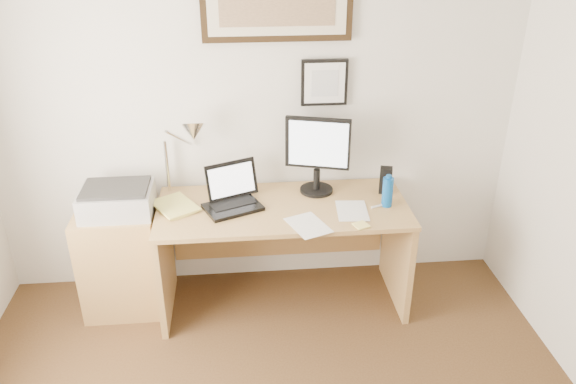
{
  "coord_description": "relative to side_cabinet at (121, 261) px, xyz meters",
  "views": [
    {
      "loc": [
        -0.11,
        -1.51,
        2.44
      ],
      "look_at": [
        0.16,
        1.43,
        0.95
      ],
      "focal_mm": 35.0,
      "sensor_mm": 36.0,
      "label": 1
    }
  ],
  "objects": [
    {
      "name": "desk_lamp",
      "position": [
        0.51,
        0.13,
        0.82
      ],
      "size": [
        0.29,
        0.27,
        0.53
      ],
      "color": "silver",
      "rests_on": "desk"
    },
    {
      "name": "sticky_pad",
      "position": [
        1.51,
        -0.35,
        0.39
      ],
      "size": [
        0.11,
        0.11,
        0.01
      ],
      "primitive_type": "cube",
      "rotation": [
        0.0,
        0.0,
        0.39
      ],
      "color": "#FFED78",
      "rests_on": "desk"
    },
    {
      "name": "laptop",
      "position": [
        0.75,
        -0.01,
        0.44
      ],
      "size": [
        0.41,
        0.41,
        0.26
      ],
      "color": "black",
      "rests_on": "desk"
    },
    {
      "name": "paper_sheet_a",
      "position": [
        1.2,
        -0.31,
        0.39
      ],
      "size": [
        0.29,
        0.33,
        0.0
      ],
      "primitive_type": "cube",
      "rotation": [
        0.0,
        0.0,
        0.38
      ],
      "color": "white",
      "rests_on": "desk"
    },
    {
      "name": "bottle_cap",
      "position": [
        1.73,
        -0.11,
        0.59
      ],
      "size": [
        0.03,
        0.03,
        0.02
      ],
      "primitive_type": "cylinder",
      "color": "#0C4FA0",
      "rests_on": "water_bottle"
    },
    {
      "name": "printer",
      "position": [
        0.03,
        0.0,
        0.45
      ],
      "size": [
        0.44,
        0.34,
        0.18
      ],
      "color": "#A2A2A5",
      "rests_on": "side_cabinet"
    },
    {
      "name": "paper_sheet_b",
      "position": [
        1.5,
        -0.16,
        0.39
      ],
      "size": [
        0.21,
        0.29,
        0.0
      ],
      "primitive_type": "cube",
      "rotation": [
        0.0,
        0.0,
        -0.08
      ],
      "color": "white",
      "rests_on": "desk"
    },
    {
      "name": "desk",
      "position": [
        1.07,
        0.04,
        0.15
      ],
      "size": [
        1.6,
        0.7,
        0.75
      ],
      "color": "#A47B45",
      "rests_on": "floor"
    },
    {
      "name": "marker_pen",
      "position": [
        1.69,
        -0.11,
        0.39
      ],
      "size": [
        0.14,
        0.06,
        0.02
      ],
      "primitive_type": "cylinder",
      "rotation": [
        0.0,
        1.57,
        0.35
      ],
      "color": "silver",
      "rests_on": "desk"
    },
    {
      "name": "wall_back",
      "position": [
        0.92,
        0.32,
        0.89
      ],
      "size": [
        3.5,
        0.02,
        2.5
      ],
      "primitive_type": "cube",
      "color": "silver",
      "rests_on": "ground"
    },
    {
      "name": "speaker",
      "position": [
        1.77,
        0.08,
        0.47
      ],
      "size": [
        0.09,
        0.09,
        0.18
      ],
      "primitive_type": "cube",
      "rotation": [
        0.0,
        0.0,
        -0.26
      ],
      "color": "black",
      "rests_on": "desk"
    },
    {
      "name": "side_cabinet",
      "position": [
        0.0,
        0.0,
        0.0
      ],
      "size": [
        0.5,
        0.4,
        0.73
      ],
      "primitive_type": "cube",
      "color": "#A47B45",
      "rests_on": "floor"
    },
    {
      "name": "book",
      "position": [
        0.29,
        -0.07,
        0.4
      ],
      "size": [
        0.35,
        0.37,
        0.02
      ],
      "primitive_type": "imported",
      "rotation": [
        0.0,
        0.0,
        0.55
      ],
      "color": "#E1DA6A",
      "rests_on": "desk"
    },
    {
      "name": "lcd_monitor",
      "position": [
        1.31,
        0.13,
        0.68
      ],
      "size": [
        0.41,
        0.22,
        0.52
      ],
      "color": "black",
      "rests_on": "desk"
    },
    {
      "name": "picture_small",
      "position": [
        1.37,
        0.29,
        1.09
      ],
      "size": [
        0.3,
        0.03,
        0.3
      ],
      "color": "black",
      "rests_on": "wall_back"
    },
    {
      "name": "water_bottle",
      "position": [
        1.73,
        -0.11,
        0.48
      ],
      "size": [
        0.07,
        0.07,
        0.19
      ],
      "primitive_type": "cylinder",
      "color": "#0C4FA0",
      "rests_on": "desk"
    },
    {
      "name": "picture_large",
      "position": [
        1.07,
        0.29,
        1.59
      ],
      "size": [
        0.92,
        0.04,
        0.47
      ],
      "color": "black",
      "rests_on": "wall_back"
    }
  ]
}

